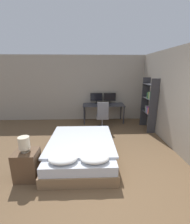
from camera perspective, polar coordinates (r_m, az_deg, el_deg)
name	(u,v)px	position (r m, az deg, el deg)	size (l,w,h in m)	color
ground_plane	(110,200)	(2.92, 5.91, -30.32)	(20.00, 20.00, 0.00)	brown
wall_back	(97,89)	(6.43, 0.90, 8.92)	(12.00, 0.06, 2.70)	#9E9384
wall_side_right	(183,102)	(4.26, 30.63, 3.31)	(0.06, 12.00, 2.70)	#9E9384
bed	(81,150)	(3.76, -5.27, -14.13)	(1.55, 2.04, 0.55)	#846647
nightstand	(27,165)	(3.41, -24.41, -17.84)	(0.44, 0.42, 0.59)	brown
bedside_lamp	(24,143)	(3.19, -25.38, -10.66)	(0.21, 0.21, 0.30)	gray
desk	(104,106)	(6.16, 3.26, 2.19)	(1.68, 0.68, 0.75)	#38383D
monitor_left	(96,97)	(6.31, 0.55, 5.59)	(0.51, 0.16, 0.43)	black
monitor_right	(110,97)	(6.36, 5.65, 5.59)	(0.51, 0.16, 0.43)	black
keyboard	(104,105)	(5.91, 3.48, 2.51)	(0.35, 0.13, 0.02)	black
computer_mouse	(111,105)	(5.94, 6.02, 2.60)	(0.07, 0.05, 0.04)	black
office_chair	(102,118)	(5.47, 2.87, -2.48)	(0.52, 0.52, 1.03)	black
bookshelf	(150,103)	(5.58, 20.20, 3.39)	(0.28, 0.80, 1.85)	#333338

